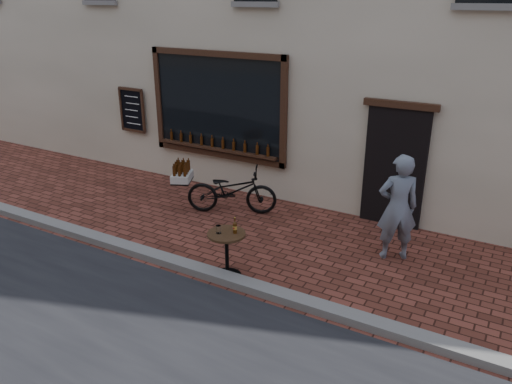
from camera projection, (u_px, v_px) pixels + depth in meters
The scene contains 5 objects.
ground at pixel (200, 282), 7.49m from camera, with size 90.00×90.00×0.00m, color #4C2218.
kerb at pixel (207, 272), 7.63m from camera, with size 90.00×0.25×0.12m, color slate.
cargo_bicycle at pixel (230, 190), 9.73m from camera, with size 2.08×1.35×0.99m.
bistro_table at pixel (227, 246), 7.46m from camera, with size 0.57×0.57×0.99m.
pedestrian at pixel (398, 207), 7.90m from camera, with size 0.64×0.42×1.76m, color slate.
Camera 1 is at (3.92, -5.21, 4.03)m, focal length 35.00 mm.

